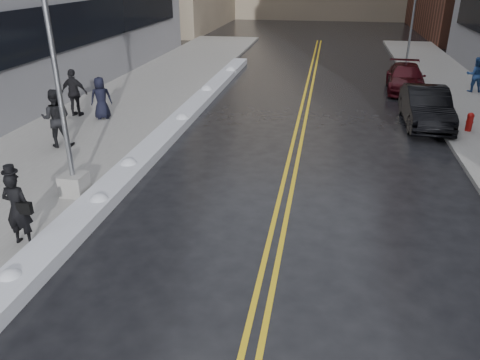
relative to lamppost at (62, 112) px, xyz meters
The scene contains 15 objects.
ground 4.62m from the lamppost, 31.22° to the right, with size 160.00×160.00×0.00m, color black.
sidewalk_west 8.72m from the lamppost, 107.03° to the left, with size 5.50×50.00×0.15m, color gray.
lane_line_left 10.12m from the lamppost, 54.77° to the left, with size 0.12×50.00×0.01m, color gold.
lane_line_right 10.29m from the lamppost, 53.36° to the left, with size 0.12×50.00×0.01m, color gold.
snow_ridge 6.50m from the lamppost, 81.94° to the left, with size 0.90×30.00×0.34m, color silver.
lamppost is the anchor object (origin of this frame).
fire_hydrant 14.81m from the lamppost, 33.04° to the left, with size 0.26×0.26×0.73m.
traffic_signal 24.98m from the lamppost, 61.79° to the left, with size 0.16×0.20×6.00m.
pedestrian_fedora 2.96m from the lamppost, 87.76° to the right, with size 0.65×0.42×1.77m, color black.
pedestrian_b 4.51m from the lamppost, 125.04° to the left, with size 1.00×0.78×2.05m, color black.
pedestrian_c 7.50m from the lamppost, 109.50° to the left, with size 0.85×0.56×1.75m, color black.
pedestrian_d 8.13m from the lamppost, 117.68° to the left, with size 1.17×0.49×1.99m, color black.
pedestrian_east 20.50m from the lamppost, 46.37° to the left, with size 0.84×0.66×1.74m, color navy.
car_black 14.14m from the lamppost, 39.64° to the left, with size 1.63×4.67×1.54m, color black.
car_maroon 18.58m from the lamppost, 54.25° to the left, with size 1.87×4.59×1.33m, color #3A090F.
Camera 1 is at (3.41, -8.77, 5.97)m, focal length 35.00 mm.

